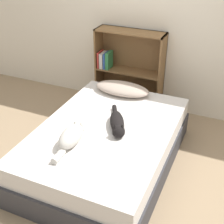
{
  "coord_description": "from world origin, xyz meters",
  "views": [
    {
      "loc": [
        1.05,
        -2.24,
        2.11
      ],
      "look_at": [
        0.0,
        0.14,
        0.55
      ],
      "focal_mm": 50.0,
      "sensor_mm": 36.0,
      "label": 1
    }
  ],
  "objects_px": {
    "bed": "(106,147)",
    "bookshelf": "(128,68)",
    "pillow": "(122,89)",
    "cat_light": "(72,136)",
    "cat_dark": "(117,124)"
  },
  "relations": [
    {
      "from": "bed",
      "to": "bookshelf",
      "type": "xyz_separation_m",
      "value": [
        -0.26,
        1.25,
        0.31
      ]
    },
    {
      "from": "pillow",
      "to": "cat_light",
      "type": "bearing_deg",
      "value": -92.36
    },
    {
      "from": "bed",
      "to": "cat_light",
      "type": "bearing_deg",
      "value": -116.91
    },
    {
      "from": "cat_light",
      "to": "bookshelf",
      "type": "relative_size",
      "value": 0.49
    },
    {
      "from": "bed",
      "to": "bookshelf",
      "type": "distance_m",
      "value": 1.31
    },
    {
      "from": "pillow",
      "to": "bookshelf",
      "type": "distance_m",
      "value": 0.54
    },
    {
      "from": "cat_light",
      "to": "bookshelf",
      "type": "bearing_deg",
      "value": 0.78
    },
    {
      "from": "pillow",
      "to": "cat_light",
      "type": "height_order",
      "value": "cat_light"
    },
    {
      "from": "bookshelf",
      "to": "cat_dark",
      "type": "bearing_deg",
      "value": -73.43
    },
    {
      "from": "bed",
      "to": "cat_dark",
      "type": "relative_size",
      "value": 3.45
    },
    {
      "from": "bed",
      "to": "pillow",
      "type": "height_order",
      "value": "pillow"
    },
    {
      "from": "cat_dark",
      "to": "bookshelf",
      "type": "relative_size",
      "value": 0.51
    },
    {
      "from": "cat_dark",
      "to": "bookshelf",
      "type": "bearing_deg",
      "value": 168.76
    },
    {
      "from": "cat_light",
      "to": "cat_dark",
      "type": "xyz_separation_m",
      "value": [
        0.28,
        0.38,
        -0.02
      ]
    },
    {
      "from": "bed",
      "to": "cat_dark",
      "type": "bearing_deg",
      "value": 16.78
    }
  ]
}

